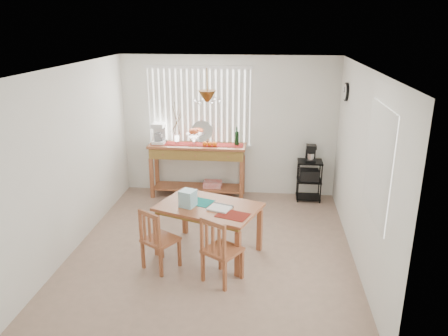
# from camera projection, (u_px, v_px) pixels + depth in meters

# --- Properties ---
(ground) EXTENTS (4.00, 4.50, 0.01)m
(ground) POSITION_uv_depth(u_px,v_px,m) (213.00, 247.00, 6.43)
(ground) COLOR tan
(room_shell) EXTENTS (4.20, 4.70, 2.70)m
(room_shell) POSITION_uv_depth(u_px,v_px,m) (213.00, 135.00, 5.91)
(room_shell) COLOR white
(room_shell) RESTS_ON ground
(sideboard) EXTENTS (1.79, 0.50, 1.01)m
(sideboard) POSITION_uv_depth(u_px,v_px,m) (198.00, 158.00, 8.11)
(sideboard) COLOR #9F5936
(sideboard) RESTS_ON ground
(sideboard_items) EXTENTS (1.70, 0.43, 0.77)m
(sideboard_items) POSITION_uv_depth(u_px,v_px,m) (182.00, 136.00, 8.02)
(sideboard_items) COLOR maroon
(sideboard_items) RESTS_ON sideboard
(wire_cart) EXTENTS (0.44, 0.35, 0.75)m
(wire_cart) POSITION_uv_depth(u_px,v_px,m) (309.00, 177.00, 8.01)
(wire_cart) COLOR black
(wire_cart) RESTS_ON ground
(cart_items) EXTENTS (0.18, 0.21, 0.31)m
(cart_items) POSITION_uv_depth(u_px,v_px,m) (311.00, 153.00, 7.88)
(cart_items) COLOR black
(cart_items) RESTS_ON wire_cart
(dining_table) EXTENTS (1.58, 1.28, 0.73)m
(dining_table) POSITION_uv_depth(u_px,v_px,m) (209.00, 211.00, 6.08)
(dining_table) COLOR #9F5936
(dining_table) RESTS_ON ground
(table_items) EXTENTS (1.01, 0.81, 0.23)m
(table_items) POSITION_uv_depth(u_px,v_px,m) (196.00, 201.00, 5.98)
(table_items) COLOR #157974
(table_items) RESTS_ON dining_table
(chair_left) EXTENTS (0.55, 0.55, 0.86)m
(chair_left) POSITION_uv_depth(u_px,v_px,m) (158.00, 240.00, 5.75)
(chair_left) COLOR #9F5936
(chair_left) RESTS_ON ground
(chair_right) EXTENTS (0.57, 0.57, 0.90)m
(chair_right) POSITION_uv_depth(u_px,v_px,m) (220.00, 250.00, 5.45)
(chair_right) COLOR #9F5936
(chair_right) RESTS_ON ground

